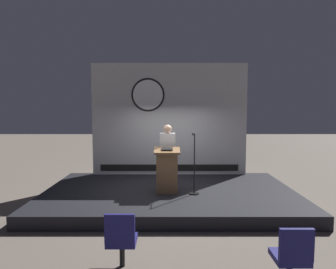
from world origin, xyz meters
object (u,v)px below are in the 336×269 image
Objects in this scene: audience_chair_right at (293,254)px; podium at (168,170)px; speaker_person at (169,156)px; microphone_stand at (195,172)px; audience_chair_left at (122,237)px.

podium is at bearing 114.57° from audience_chair_right.
audience_chair_right is (1.65, -4.12, -0.66)m from speaker_person.
speaker_person is 1.12× the size of microphone_stand.
audience_chair_left is at bearing -113.97° from microphone_stand.
audience_chair_right is (1.67, -3.64, -0.36)m from podium.
audience_chair_right is (1.00, -3.56, -0.34)m from microphone_stand.
podium is 0.57m from speaker_person.
podium is at bearing 172.52° from microphone_stand.
audience_chair_left is at bearing -100.89° from speaker_person.
microphone_stand is at bearing -40.97° from speaker_person.
audience_chair_right is (2.34, -0.53, 0.00)m from audience_chair_left.
microphone_stand is at bearing -7.48° from podium.
audience_chair_left is (-0.69, -3.60, -0.66)m from speaker_person.
podium is 3.21m from audience_chair_left.
speaker_person reaches higher than podium.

